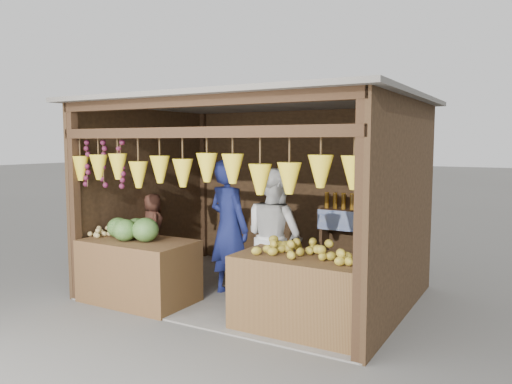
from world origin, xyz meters
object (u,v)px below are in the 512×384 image
woman_standing (275,236)px  vendor_seated (153,226)px  counter_left (139,271)px  man_standing (229,228)px  counter_right (307,294)px

woman_standing → vendor_seated: 2.31m
vendor_seated → woman_standing: bearing=-150.3°
counter_left → vendor_seated: bearing=123.1°
man_standing → vendor_seated: size_ratio=1.86×
counter_left → vendor_seated: vendor_seated is taller
man_standing → vendor_seated: bearing=6.0°
woman_standing → vendor_seated: woman_standing is taller
counter_right → vendor_seated: (-3.05, 0.94, 0.37)m
vendor_seated → counter_left: bearing=159.4°
counter_right → vendor_seated: 3.21m
counter_left → woman_standing: bearing=27.4°
counter_left → man_standing: 1.31m
counter_left → counter_right: 2.34m
counter_left → vendor_seated: 1.36m
man_standing → woman_standing: bearing=-163.0°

